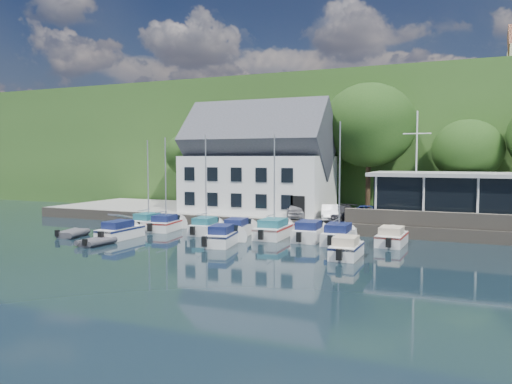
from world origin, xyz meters
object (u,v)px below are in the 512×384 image
boat_r2_2 (223,235)px  boat_r1_1 (166,182)px  boat_r1_0 (148,180)px  boat_r2_4 (346,247)px  dinghy_0 (73,232)px  boat_r1_5 (310,230)px  harbor_building (258,168)px  boat_r1_2 (206,183)px  boat_r1_3 (238,227)px  boat_r1_4 (274,180)px  dinghy_1 (96,241)px  boat_r2_0 (120,230)px  boat_r1_7 (392,236)px  car_white (330,212)px  car_blue (366,212)px  boat_r1_6 (340,182)px  car_silver (296,210)px  flagpole (416,168)px  club_pavilion (451,197)px  car_dgrey (339,213)px

boat_r2_2 → boat_r1_1: bearing=139.9°
boat_r1_1 → boat_r1_0: bearing=168.6°
boat_r2_4 → dinghy_0: size_ratio=1.62×
dinghy_0 → boat_r1_5: bearing=5.7°
harbor_building → boat_r1_2: size_ratio=1.68×
boat_r2_4 → boat_r1_3: bearing=152.2°
boat_r1_4 → dinghy_1: 14.25m
harbor_building → boat_r2_0: (-5.78, -14.17, -4.63)m
harbor_building → dinghy_0: (-10.02, -14.80, -5.00)m
boat_r1_7 → dinghy_0: (-24.28, -6.16, -0.34)m
car_white → car_blue: bearing=5.7°
car_blue → boat_r1_2: size_ratio=0.46×
boat_r1_0 → boat_r1_6: (17.45, -0.58, 0.21)m
boat_r1_0 → dinghy_1: (1.37, -8.40, -4.01)m
boat_r1_1 → boat_r2_4: boat_r1_1 is taller
boat_r1_4 → dinghy_1: size_ratio=3.33×
dinghy_1 → car_silver: bearing=56.9°
flagpole → boat_r1_7: size_ratio=1.69×
boat_r1_1 → dinghy_1: boat_r1_1 is taller
boat_r1_3 → boat_r2_0: 9.30m
boat_r1_0 → flagpole: bearing=20.1°
club_pavilion → boat_r1_1: 24.51m
boat_r1_4 → boat_r1_5: size_ratio=1.55×
boat_r1_1 → harbor_building: bearing=53.7°
car_dgrey → boat_r1_2: boat_r1_2 is taller
boat_r1_7 → boat_r2_2: 12.35m
boat_r1_1 → car_dgrey: bearing=13.0°
car_dgrey → flagpole: (6.22, 0.30, 3.92)m
car_white → boat_r1_1: (-13.35, -5.02, 2.58)m
boat_r1_3 → boat_r1_5: 6.00m
club_pavilion → boat_r1_7: club_pavilion is taller
boat_r1_1 → boat_r2_2: (7.89, -4.58, -3.49)m
boat_r1_0 → boat_r2_2: 11.49m
harbor_building → boat_r1_7: 17.32m
boat_r2_4 → car_blue: bearing=94.4°
flagpole → boat_r1_3: flagpole is taller
boat_r1_0 → boat_r1_4: boat_r1_4 is taller
dinghy_0 → boat_r2_0: bearing=-3.7°
car_white → boat_r1_1: bearing=-174.5°
boat_r1_3 → boat_r1_1: bearing=169.1°
boat_r1_2 → dinghy_0: 11.45m
boat_r1_0 → boat_r2_2: (9.84, -4.72, -3.59)m
boat_r1_1 → boat_r1_3: bearing=-9.9°
boat_r1_6 → dinghy_1: (-16.08, -7.82, -4.22)m
harbor_building → dinghy_0: harbor_building is taller
boat_r1_7 → boat_r2_0: 20.80m
club_pavilion → boat_r2_2: (-15.09, -13.01, -2.31)m
boat_r1_3 → boat_r2_4: boat_r1_3 is taller
club_pavilion → car_white: club_pavilion is taller
car_white → boat_r1_5: car_white is taller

